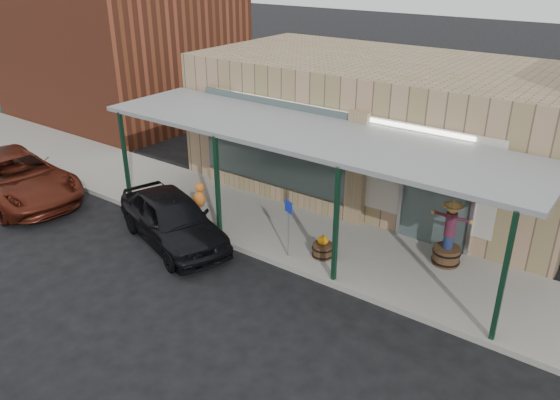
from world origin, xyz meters
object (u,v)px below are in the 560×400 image
Objects in this scene: barrel_pumpkin at (323,249)px; barrel_scarecrow at (448,242)px; handicap_sign at (289,221)px; parked_sedan at (173,219)px; car_maroon at (15,177)px.

barrel_scarecrow is at bearing 30.03° from barrel_pumpkin.
handicap_sign is 0.34× the size of parked_sedan.
handicap_sign is (-3.37, -2.02, 0.41)m from barrel_scarecrow.
barrel_pumpkin is at bearing -50.10° from parked_sedan.
barrel_pumpkin is 0.14× the size of parked_sedan.
handicap_sign is at bearing -173.99° from barrel_scarecrow.
parked_sedan is 0.84× the size of car_maroon.
car_maroon is (-12.57, -3.97, 0.01)m from barrel_scarecrow.
handicap_sign is at bearing -146.04° from barrel_pumpkin.
barrel_pumpkin is 0.40× the size of handicap_sign.
handicap_sign is 3.28m from parked_sedan.
parked_sedan is at bearing -75.02° from car_maroon.
car_maroon is (-6.12, -0.94, 0.03)m from parked_sedan.
parked_sedan is (-3.08, -1.02, -0.43)m from handicap_sign.
barrel_pumpkin is at bearing -174.87° from barrel_scarecrow.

